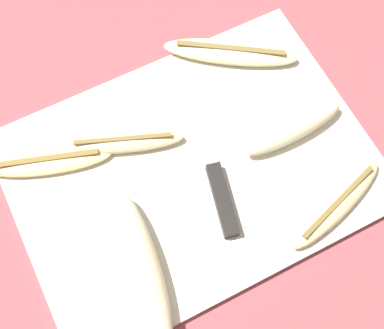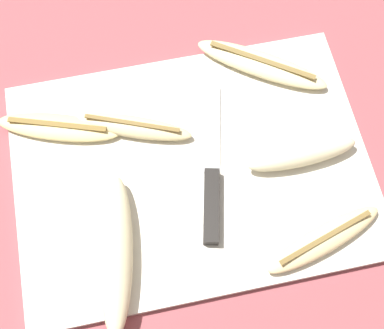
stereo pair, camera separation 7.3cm
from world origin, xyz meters
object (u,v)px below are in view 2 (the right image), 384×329
at_px(banana_cream_curved, 116,253).
at_px(banana_pale_long, 302,154).
at_px(banana_soft_right, 262,64).
at_px(banana_ripe_center, 133,127).
at_px(banana_golden_short, 58,127).
at_px(knife, 212,190).
at_px(banana_mellow_near, 324,239).

distance_m(banana_cream_curved, banana_pale_long, 0.28).
relative_size(banana_soft_right, banana_ripe_center, 1.14).
bearing_deg(banana_ripe_center, banana_soft_right, 17.09).
bearing_deg(banana_golden_short, banana_cream_curved, -74.77).
xyz_separation_m(banana_cream_curved, banana_golden_short, (-0.05, 0.20, -0.01)).
height_order(banana_soft_right, banana_golden_short, banana_soft_right).
xyz_separation_m(knife, banana_soft_right, (0.11, 0.18, 0.00)).
relative_size(knife, banana_soft_right, 1.22).
height_order(banana_golden_short, banana_pale_long, banana_pale_long).
bearing_deg(banana_pale_long, banana_mellow_near, -92.04).
xyz_separation_m(banana_soft_right, banana_cream_curved, (-0.25, -0.24, 0.01)).
distance_m(banana_soft_right, banana_pale_long, 0.15).
bearing_deg(banana_pale_long, banana_soft_right, 96.18).
relative_size(banana_golden_short, banana_pale_long, 1.14).
distance_m(banana_golden_short, banana_pale_long, 0.34).
distance_m(knife, banana_mellow_near, 0.16).
height_order(banana_golden_short, banana_ripe_center, banana_ripe_center).
bearing_deg(banana_golden_short, banana_soft_right, 7.62).
bearing_deg(banana_mellow_near, banana_ripe_center, 135.72).
bearing_deg(banana_pale_long, banana_cream_curved, -162.44).
bearing_deg(banana_cream_curved, banana_mellow_near, -7.31).
xyz_separation_m(banana_mellow_near, banana_pale_long, (0.00, 0.12, 0.01)).
bearing_deg(knife, banana_soft_right, 70.17).
relative_size(banana_cream_curved, banana_ripe_center, 1.25).
bearing_deg(knife, banana_golden_short, 157.92).
bearing_deg(knife, banana_cream_curved, -142.45).
bearing_deg(banana_soft_right, banana_mellow_near, -87.40).
relative_size(banana_soft_right, banana_mellow_near, 1.10).
bearing_deg(banana_cream_curved, banana_soft_right, 43.38).
xyz_separation_m(banana_cream_curved, banana_ripe_center, (0.05, 0.18, -0.01)).
xyz_separation_m(knife, banana_cream_curved, (-0.14, -0.06, 0.01)).
height_order(knife, banana_ripe_center, banana_ripe_center).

